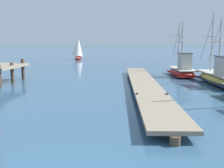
% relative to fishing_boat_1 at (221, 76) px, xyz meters
% --- Properties ---
extents(floating_dock, '(3.19, 20.00, 0.53)m').
position_rel_fishing_boat_1_xyz_m(floating_dock, '(-6.05, -1.67, -0.29)').
color(floating_dock, gray).
rests_on(floating_dock, ground).
extents(fishing_boat_1, '(2.00, 7.79, 5.52)m').
position_rel_fishing_boat_1_xyz_m(fishing_boat_1, '(0.00, 0.00, 0.00)').
color(fishing_boat_1, gold).
rests_on(fishing_boat_1, ground).
extents(fishing_boat_2, '(2.08, 6.56, 5.07)m').
position_rel_fishing_boat_1_xyz_m(fishing_boat_2, '(-1.26, 5.35, -0.04)').
color(fishing_boat_2, '#AD2823').
rests_on(fishing_boat_2, ground).
extents(distant_sailboat, '(2.39, 3.96, 4.23)m').
position_rel_fishing_boat_1_xyz_m(distant_sailboat, '(-12.91, 29.07, 1.23)').
color(distant_sailboat, '#AD2823').
rests_on(distant_sailboat, ground).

